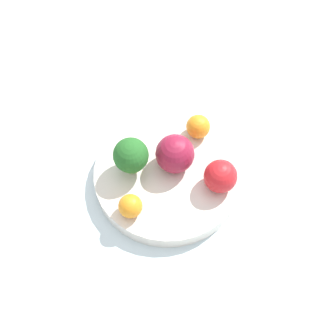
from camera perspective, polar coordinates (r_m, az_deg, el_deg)
ground_plane at (r=0.78m, az=-0.00°, el=-2.10°), size 6.00×6.00×0.00m
table_surface at (r=0.77m, az=-0.00°, el=-1.75°), size 1.20×1.20×0.02m
bowl at (r=0.75m, az=-0.00°, el=-0.90°), size 0.24×0.24×0.03m
broccoli at (r=0.71m, az=-4.54°, el=1.49°), size 0.06×0.06×0.07m
apple_red at (r=0.72m, az=0.86°, el=1.75°), size 0.06×0.06×0.06m
apple_green at (r=0.71m, az=6.41°, el=-1.01°), size 0.05×0.05×0.05m
orange_front at (r=0.77m, az=3.70°, el=5.07°), size 0.04×0.04×0.04m
orange_back at (r=0.70m, az=-4.61°, el=-4.65°), size 0.04×0.04×0.04m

